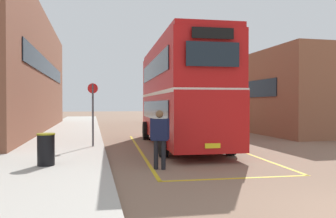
{
  "coord_description": "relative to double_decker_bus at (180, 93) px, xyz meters",
  "views": [
    {
      "loc": [
        -5.0,
        -4.66,
        2.0
      ],
      "look_at": [
        -1.25,
        12.05,
        1.72
      ],
      "focal_mm": 36.05,
      "sensor_mm": 36.0,
      "label": 1
    }
  ],
  "objects": [
    {
      "name": "ground_plane",
      "position": [
        0.95,
        3.71,
        -2.51
      ],
      "size": [
        135.6,
        135.6,
        0.0
      ],
      "primitive_type": "plane",
      "color": "#846651"
    },
    {
      "name": "sidewalk_left",
      "position": [
        -5.55,
        6.11,
        -2.44
      ],
      "size": [
        4.0,
        57.6,
        0.14
      ],
      "primitive_type": "cube",
      "color": "#B2ADA3",
      "rests_on": "ground"
    },
    {
      "name": "depot_building_right",
      "position": [
        10.7,
        9.07,
        0.19
      ],
      "size": [
        8.57,
        17.56,
        5.4
      ],
      "color": "brown",
      "rests_on": "ground"
    },
    {
      "name": "double_decker_bus",
      "position": [
        0.0,
        0.0,
        0.0
      ],
      "size": [
        3.26,
        10.18,
        4.75
      ],
      "color": "black",
      "rests_on": "ground"
    },
    {
      "name": "single_deck_bus",
      "position": [
        3.95,
        18.35,
        -0.87
      ],
      "size": [
        2.97,
        8.76,
        3.02
      ],
      "color": "black",
      "rests_on": "ground"
    },
    {
      "name": "pedestrian_boarding",
      "position": [
        -2.06,
        -5.33,
        -1.46
      ],
      "size": [
        0.56,
        0.4,
        1.8
      ],
      "color": "black",
      "rests_on": "ground"
    },
    {
      "name": "litter_bin",
      "position": [
        -5.42,
        -4.69,
        -1.89
      ],
      "size": [
        0.54,
        0.54,
        0.97
      ],
      "color": "black",
      "rests_on": "sidewalk_left"
    },
    {
      "name": "bus_stop_sign",
      "position": [
        -4.04,
        -0.34,
        -0.73
      ],
      "size": [
        0.44,
        0.08,
        2.74
      ],
      "color": "#4C4C51",
      "rests_on": "sidewalk_left"
    },
    {
      "name": "bay_marking_yellow",
      "position": [
        -0.04,
        -1.91,
        -2.51
      ],
      "size": [
        4.86,
        12.27,
        0.01
      ],
      "color": "gold",
      "rests_on": "ground"
    }
  ]
}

